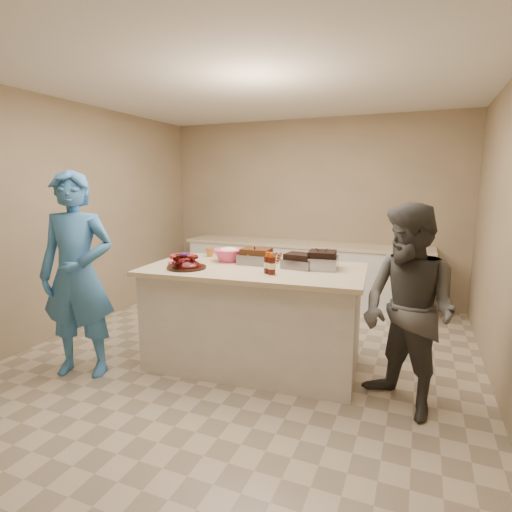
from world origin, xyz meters
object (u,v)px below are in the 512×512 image
at_px(bbq_bottle_b, 268,273).
at_px(plastic_cup, 210,256).
at_px(mustard_bottle, 248,265).
at_px(coleslaw_bowl, 229,261).
at_px(bbq_bottle_a, 272,274).
at_px(guest_gray, 401,409).
at_px(island, 254,363).
at_px(rib_platter, 187,268).
at_px(guest_blue, 85,371).
at_px(roasting_pan, 322,269).

bearing_deg(bbq_bottle_b, plastic_cup, 148.78).
distance_m(bbq_bottle_b, mustard_bottle, 0.39).
bearing_deg(mustard_bottle, coleslaw_bowl, 156.30).
xyz_separation_m(bbq_bottle_a, guest_gray, (1.13, -0.09, -0.98)).
relative_size(island, bbq_bottle_a, 10.60).
distance_m(bbq_bottle_b, plastic_cup, 1.02).
bearing_deg(bbq_bottle_b, coleslaw_bowl, 147.00).
height_order(coleslaw_bowl, plastic_cup, coleslaw_bowl).
height_order(island, guest_gray, island).
bearing_deg(rib_platter, coleslaw_bowl, 65.22).
height_order(rib_platter, mustard_bottle, rib_platter).
relative_size(coleslaw_bowl, bbq_bottle_b, 1.63).
distance_m(island, coleslaw_bowl, 1.05).
distance_m(bbq_bottle_b, guest_blue, 1.98).
bearing_deg(bbq_bottle_a, mustard_bottle, 140.94).
height_order(bbq_bottle_b, guest_gray, bbq_bottle_b).
relative_size(rib_platter, mustard_bottle, 3.18).
height_order(coleslaw_bowl, bbq_bottle_b, coleslaw_bowl).
bearing_deg(guest_gray, plastic_cup, -156.92).
bearing_deg(rib_platter, guest_blue, -150.12).
bearing_deg(guest_blue, plastic_cup, 37.45).
xyz_separation_m(island, rib_platter, (-0.57, -0.29, 0.98)).
distance_m(rib_platter, plastic_cup, 0.63).
relative_size(roasting_pan, bbq_bottle_b, 1.50).
bearing_deg(plastic_cup, bbq_bottle_a, -31.36).
distance_m(island, mustard_bottle, 0.98).
distance_m(roasting_pan, bbq_bottle_a, 0.54).
xyz_separation_m(island, roasting_pan, (0.61, 0.18, 0.98)).
xyz_separation_m(rib_platter, roasting_pan, (1.18, 0.47, 0.00)).
distance_m(bbq_bottle_a, mustard_bottle, 0.45).
height_order(island, plastic_cup, plastic_cup).
distance_m(rib_platter, mustard_bottle, 0.59).
bearing_deg(roasting_pan, guest_gray, -38.45).
bearing_deg(plastic_cup, bbq_bottle_b, -31.22).
bearing_deg(rib_platter, mustard_bottle, 35.87).
bearing_deg(bbq_bottle_a, rib_platter, -175.72).
distance_m(roasting_pan, coleslaw_bowl, 0.96).
distance_m(mustard_bottle, plastic_cup, 0.64).
xyz_separation_m(island, bbq_bottle_a, (0.26, -0.22, 0.98)).
bearing_deg(coleslaw_bowl, island, -26.44).
relative_size(guest_blue, guest_gray, 1.16).
bearing_deg(island, rib_platter, -158.00).
relative_size(bbq_bottle_a, guest_blue, 0.10).
bearing_deg(plastic_cup, guest_blue, -124.03).
xyz_separation_m(rib_platter, guest_gray, (1.96, -0.02, -0.98)).
xyz_separation_m(roasting_pan, bbq_bottle_a, (-0.35, -0.41, 0.00)).
xyz_separation_m(plastic_cup, guest_blue, (-0.75, -1.11, -0.98)).
distance_m(island, roasting_pan, 1.17).
relative_size(mustard_bottle, plastic_cup, 1.20).
bearing_deg(plastic_cup, mustard_bottle, -25.96).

